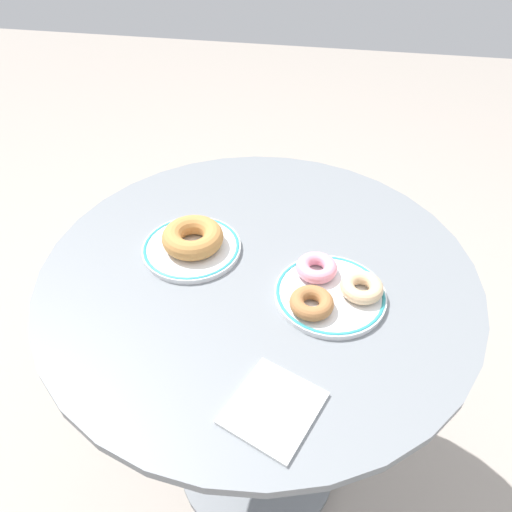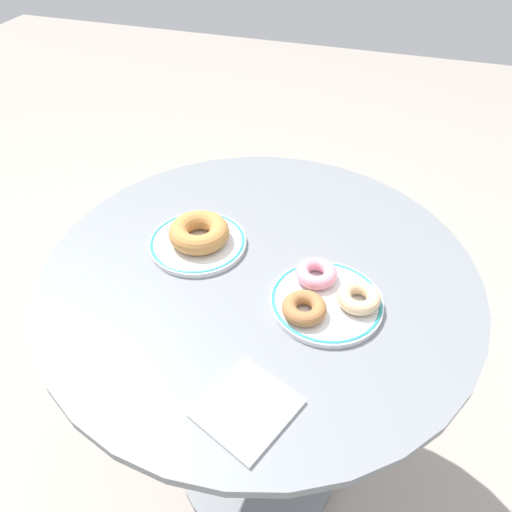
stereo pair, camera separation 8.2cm
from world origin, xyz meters
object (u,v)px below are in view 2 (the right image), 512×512
(cafe_table, at_px, (259,352))
(donut_cinnamon, at_px, (304,308))
(plate_left, at_px, (198,242))
(paper_napkin, at_px, (247,408))
(donut_glazed, at_px, (359,298))
(plate_right, at_px, (326,301))
(donut_old_fashioned, at_px, (199,232))
(donut_pink_frosted, at_px, (316,273))

(cafe_table, relative_size, donut_cinnamon, 10.93)
(plate_left, xyz_separation_m, paper_napkin, (0.20, -0.30, -0.00))
(cafe_table, xyz_separation_m, donut_cinnamon, (0.10, -0.09, 0.27))
(cafe_table, bearing_deg, donut_glazed, -12.98)
(plate_right, distance_m, donut_old_fashioned, 0.27)
(cafe_table, xyz_separation_m, donut_old_fashioned, (-0.13, 0.03, 0.28))
(donut_glazed, xyz_separation_m, donut_pink_frosted, (-0.08, 0.04, 0.00))
(plate_left, bearing_deg, donut_cinnamon, -26.57)
(plate_right, distance_m, donut_pink_frosted, 0.05)
(cafe_table, relative_size, plate_right, 4.17)
(plate_left, height_order, donut_old_fashioned, donut_old_fashioned)
(plate_right, bearing_deg, donut_glazed, 8.32)
(donut_glazed, distance_m, donut_cinnamon, 0.09)
(plate_right, relative_size, paper_napkin, 1.55)
(donut_glazed, height_order, donut_cinnamon, same)
(cafe_table, relative_size, paper_napkin, 6.47)
(donut_old_fashioned, height_order, paper_napkin, donut_old_fashioned)
(donut_cinnamon, bearing_deg, donut_pink_frosted, 89.24)
(cafe_table, distance_m, donut_pink_frosted, 0.29)
(donut_cinnamon, bearing_deg, paper_napkin, -100.62)
(plate_right, height_order, donut_old_fashioned, donut_old_fashioned)
(cafe_table, bearing_deg, donut_cinnamon, -41.56)
(cafe_table, height_order, paper_napkin, paper_napkin)
(donut_glazed, distance_m, paper_napkin, 0.26)
(cafe_table, distance_m, donut_old_fashioned, 0.31)
(donut_cinnamon, height_order, paper_napkin, donut_cinnamon)
(donut_old_fashioned, xyz_separation_m, paper_napkin, (0.20, -0.30, -0.03))
(plate_left, distance_m, plate_right, 0.27)
(donut_old_fashioned, xyz_separation_m, donut_cinnamon, (0.23, -0.12, -0.01))
(plate_right, height_order, donut_cinnamon, donut_cinnamon)
(paper_napkin, bearing_deg, plate_left, 123.59)
(donut_pink_frosted, bearing_deg, donut_glazed, -24.24)
(donut_cinnamon, relative_size, paper_napkin, 0.59)
(donut_old_fashioned, bearing_deg, paper_napkin, -57.06)
(donut_old_fashioned, bearing_deg, donut_glazed, -12.74)
(donut_pink_frosted, xyz_separation_m, paper_napkin, (-0.04, -0.27, -0.02))
(cafe_table, bearing_deg, donut_pink_frosted, -3.72)
(plate_left, xyz_separation_m, donut_pink_frosted, (0.24, -0.03, 0.02))
(donut_pink_frosted, bearing_deg, paper_napkin, -97.56)
(donut_glazed, relative_size, donut_pink_frosted, 1.00)
(plate_right, xyz_separation_m, donut_old_fashioned, (-0.26, 0.08, 0.02))
(donut_cinnamon, bearing_deg, plate_left, 153.43)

